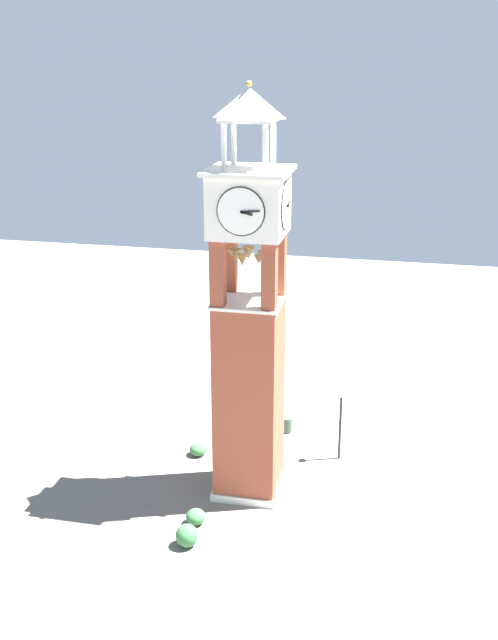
{
  "coord_description": "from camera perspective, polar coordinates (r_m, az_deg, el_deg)",
  "views": [
    {
      "loc": [
        -6.38,
        29.17,
        18.48
      ],
      "look_at": [
        0.0,
        0.0,
        7.89
      ],
      "focal_mm": 43.7,
      "sensor_mm": 36.0,
      "label": 1
    }
  ],
  "objects": [
    {
      "name": "shrub_left_of_tower",
      "position": [
        37.6,
        -3.75,
        -9.43
      ],
      "size": [
        0.81,
        0.81,
        0.61
      ],
      "primitive_type": "ellipsoid",
      "color": "#336638",
      "rests_on": "ground"
    },
    {
      "name": "trash_bin",
      "position": [
        39.58,
        2.8,
        -7.68
      ],
      "size": [
        0.52,
        0.52,
        0.8
      ],
      "primitive_type": "cylinder",
      "color": "#38513D",
      "rests_on": "ground"
    },
    {
      "name": "lamp_post",
      "position": [
        36.48,
        6.74,
        -6.64
      ],
      "size": [
        0.36,
        0.36,
        3.53
      ],
      "color": "black",
      "rests_on": "ground"
    },
    {
      "name": "ground",
      "position": [
        35.12,
        0.0,
        -12.22
      ],
      "size": [
        80.0,
        80.0,
        0.0
      ],
      "primitive_type": "plane",
      "color": "gray"
    },
    {
      "name": "shrub_near_entry",
      "position": [
        32.76,
        -3.93,
        -14.18
      ],
      "size": [
        0.8,
        0.8,
        0.64
      ],
      "primitive_type": "ellipsoid",
      "color": "#336638",
      "rests_on": "ground"
    },
    {
      "name": "park_bench",
      "position": [
        40.36,
        1.35,
        -6.96
      ],
      "size": [
        0.48,
        1.61,
        0.95
      ],
      "color": "brown",
      "rests_on": "ground"
    },
    {
      "name": "clock_tower",
      "position": [
        31.93,
        -0.0,
        -1.18
      ],
      "size": [
        3.2,
        3.2,
        17.24
      ],
      "color": "brown",
      "rests_on": "ground"
    },
    {
      "name": "shrub_behind_bench",
      "position": [
        31.48,
        -4.58,
        -15.46
      ],
      "size": [
        0.88,
        0.88,
        0.92
      ],
      "primitive_type": "ellipsoid",
      "color": "#336638",
      "rests_on": "ground"
    }
  ]
}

